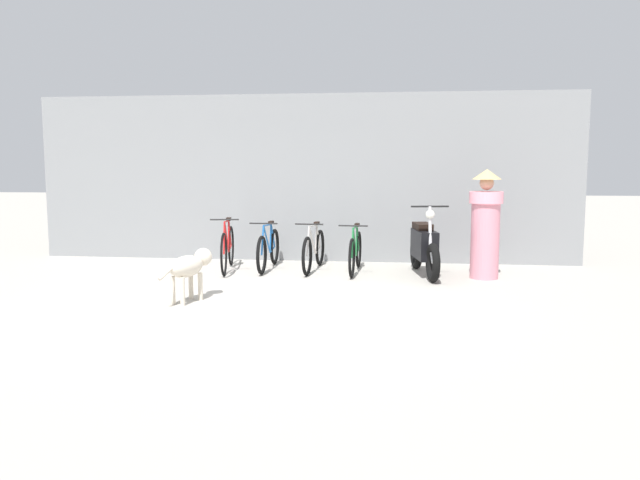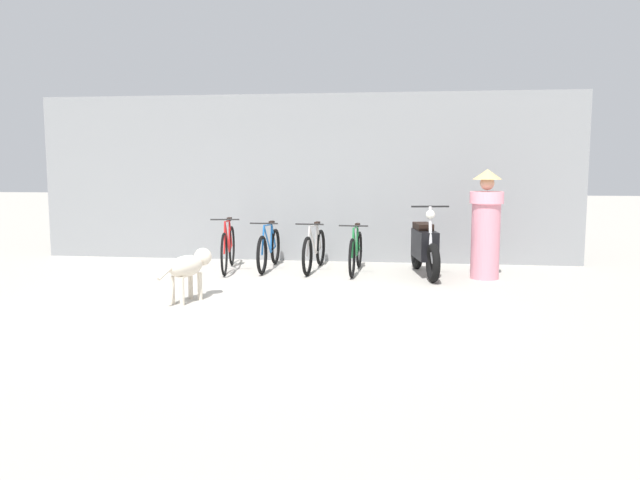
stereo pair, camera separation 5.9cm
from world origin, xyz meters
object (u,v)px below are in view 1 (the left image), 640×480
Objects in this scene: bicycle_2 at (314,250)px; stray_dog at (190,266)px; bicycle_3 at (355,252)px; bicycle_1 at (268,249)px; motorcycle at (424,247)px; person_in_robes at (485,223)px; bicycle_0 at (228,248)px.

stray_dog is (-1.26, -2.57, 0.12)m from bicycle_2.
bicycle_3 is 3.13m from stray_dog.
bicycle_1 is 0.93× the size of motorcycle.
motorcycle is at bearing 83.65° from bicycle_1.
bicycle_3 is at bearing 83.56° from bicycle_2.
person_in_robes is at bearing 85.17° from bicycle_2.
bicycle_1 is at bearing -106.10° from motorcycle.
person_in_robes reaches higher than bicycle_2.
bicycle_1 is 3.57m from person_in_robes.
bicycle_0 is 4.19m from person_in_robes.
bicycle_1 is 0.78m from bicycle_2.
bicycle_0 is 0.68m from bicycle_1.
bicycle_1 reaches higher than stray_dog.
motorcycle reaches higher than stray_dog.
bicycle_2 is 1.01× the size of person_in_robes.
bicycle_3 reaches higher than stray_dog.
motorcycle is 1.80× the size of stray_dog.
bicycle_0 is at bearing 22.98° from stray_dog.
bicycle_2 is 0.71m from bicycle_3.
motorcycle reaches higher than bicycle_2.
motorcycle is at bearing 85.32° from bicycle_3.
bicycle_3 is 0.97× the size of person_in_robes.
person_in_robes reaches higher than bicycle_3.
person_in_robes is at bearing -42.67° from stray_dog.
bicycle_2 reaches higher than stray_dog.
bicycle_1 reaches higher than bicycle_2.
bicycle_0 is 3.24m from motorcycle.
bicycle_0 reaches higher than stray_dog.
bicycle_1 is at bearing -93.41° from bicycle_3.
bicycle_0 is at bearing -101.37° from motorcycle.
stray_dog is at bearing -10.90° from person_in_robes.
motorcycle is at bearing 85.56° from bicycle_2.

